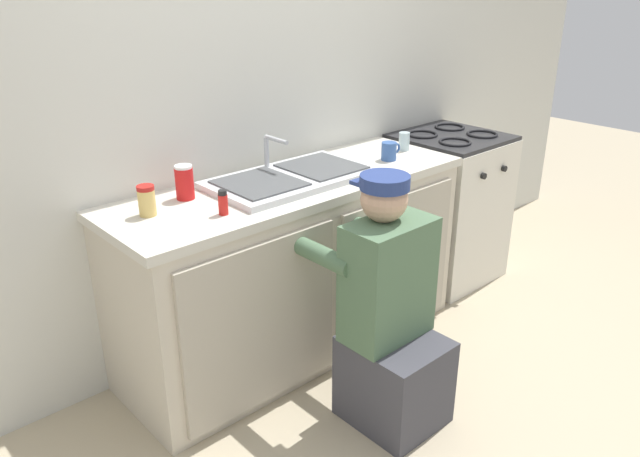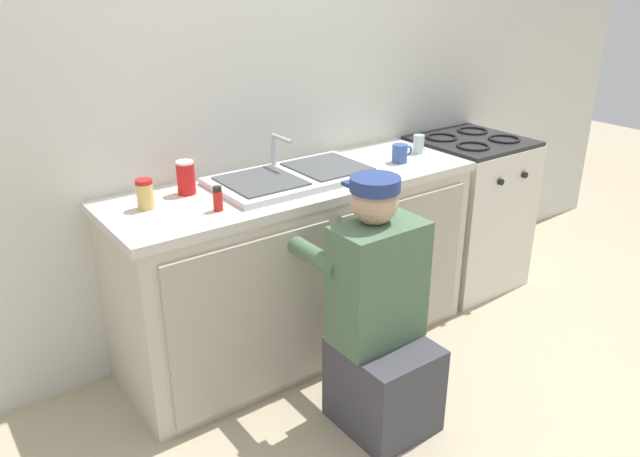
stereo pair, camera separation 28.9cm
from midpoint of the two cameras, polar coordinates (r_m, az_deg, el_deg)
The scene contains 12 objects.
ground_plane at distance 3.18m, azimuth -1.42°, elevation -12.77°, with size 12.00×12.00×0.00m, color tan.
back_wall at distance 3.17m, azimuth -9.53°, elevation 11.58°, with size 6.00×0.10×2.50m, color silver.
counter_cabinet at distance 3.15m, azimuth -4.97°, elevation -3.99°, with size 1.80×0.62×0.87m.
countertop at distance 2.98m, azimuth -5.38°, elevation 3.90°, with size 1.84×0.62×0.04m, color beige.
sink_double_basin at distance 2.97m, azimuth -5.43°, elevation 4.65°, with size 0.80×0.44×0.19m.
stove_range at distance 3.96m, azimuth 9.43°, elevation 1.97°, with size 0.60×0.62×0.93m.
plumber_person at distance 2.66m, azimuth 3.27°, elevation -8.79°, with size 0.42×0.61×1.10m.
water_glass at distance 3.48m, azimuth 5.34°, elevation 7.90°, with size 0.06×0.06×0.10m.
condiment_jar at distance 2.66m, azimuth -18.60°, elevation 2.38°, with size 0.07×0.07×0.13m.
soda_cup_red at distance 2.81m, azimuth -15.21°, elevation 4.05°, with size 0.08×0.08×0.15m.
coffee_mug at distance 3.29m, azimuth 3.85°, elevation 7.05°, with size 0.13×0.08×0.09m.
spice_bottle_red at distance 2.60m, azimuth -12.03°, elevation 2.26°, with size 0.04×0.04×0.10m.
Camera 1 is at (-1.79, -1.88, 1.86)m, focal length 35.00 mm.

